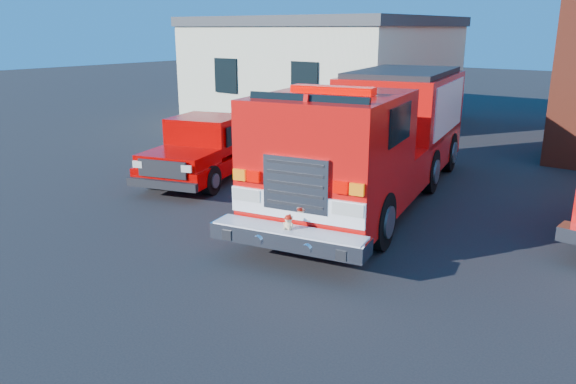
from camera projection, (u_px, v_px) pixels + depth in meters
The scene contains 4 objects.
ground at pixel (327, 245), 10.45m from camera, with size 100.00×100.00×0.00m, color black.
side_building at pixel (321, 67), 24.99m from camera, with size 10.20×8.20×4.35m.
fire_engine at pixel (376, 136), 12.99m from camera, with size 4.39×9.63×2.87m.
pickup_truck at pixel (212, 148), 15.10m from camera, with size 3.24×5.39×1.66m.
Camera 1 is at (5.34, -8.19, 3.87)m, focal length 35.00 mm.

